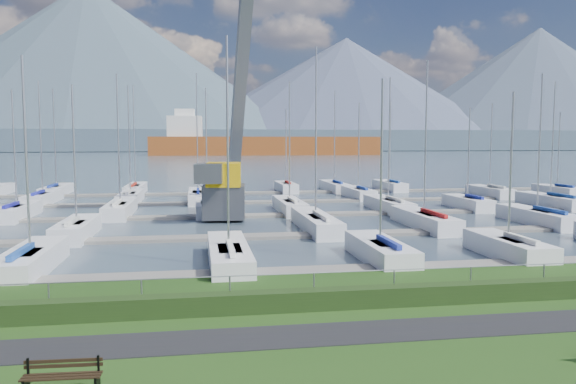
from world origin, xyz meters
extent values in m
cube|color=black|center=(0.00, -3.00, 0.01)|extent=(160.00, 2.00, 0.04)
cube|color=#3E4D5B|center=(0.00, 260.00, -0.40)|extent=(800.00, 540.00, 0.20)
cube|color=#1F3413|center=(0.00, -0.40, 0.35)|extent=(80.00, 0.70, 0.70)
cylinder|color=gray|center=(0.00, 0.00, 1.20)|extent=(80.00, 0.04, 0.04)
cube|color=#465867|center=(0.00, 330.00, 6.00)|extent=(900.00, 80.00, 12.00)
cone|color=#40505E|center=(-80.00, 400.00, 57.50)|extent=(340.00, 340.00, 115.00)
cone|color=#454E66|center=(110.00, 410.00, 42.50)|extent=(300.00, 300.00, 85.00)
cone|color=#3F4B5D|center=(280.00, 420.00, 50.00)|extent=(320.00, 320.00, 100.00)
cube|color=slate|center=(0.00, 6.00, -0.22)|extent=(90.00, 1.60, 0.25)
cube|color=slate|center=(0.00, 16.00, -0.22)|extent=(90.00, 1.60, 0.25)
cube|color=gray|center=(0.00, 26.00, -0.22)|extent=(90.00, 1.60, 0.25)
cube|color=gray|center=(0.00, 36.00, -0.22)|extent=(90.00, 1.60, 0.25)
cube|color=slate|center=(0.00, 46.00, -0.22)|extent=(90.00, 1.60, 0.25)
cube|color=black|center=(-9.04, -5.78, 0.65)|extent=(0.05, 0.05, 0.40)
cube|color=black|center=(-7.45, -6.04, 0.23)|extent=(0.08, 0.40, 0.45)
cube|color=black|center=(-7.44, -5.86, 0.65)|extent=(0.05, 0.05, 0.40)
cube|color=black|center=(-8.26, -6.15, 0.45)|extent=(1.80, 0.19, 0.04)
cube|color=black|center=(-8.25, -6.00, 0.45)|extent=(1.80, 0.19, 0.04)
cube|color=black|center=(-8.24, -5.85, 0.45)|extent=(1.80, 0.19, 0.04)
cube|color=black|center=(-8.24, -5.80, 0.62)|extent=(1.80, 0.13, 0.08)
cube|color=black|center=(-8.24, -5.80, 0.74)|extent=(1.80, 0.13, 0.08)
cube|color=#53545A|center=(-3.05, 24.30, 1.20)|extent=(3.47, 3.47, 2.60)
cube|color=gold|center=(-3.05, 24.30, 3.30)|extent=(2.89, 3.61, 1.80)
cube|color=slate|center=(-1.25, 28.80, 12.30)|extent=(1.98, 11.26, 19.89)
cube|color=#525559|center=(-4.25, 22.30, 3.50)|extent=(2.18, 2.37, 1.40)
cube|color=brown|center=(23.83, 220.87, 2.50)|extent=(97.34, 21.90, 10.00)
cube|color=silver|center=(-9.98, 222.24, 10.00)|extent=(14.56, 14.56, 12.00)
cube|color=silver|center=(-9.98, 222.24, 17.00)|extent=(8.32, 8.32, 4.00)
camera|label=1|loc=(-5.05, -19.27, 5.92)|focal=35.00mm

